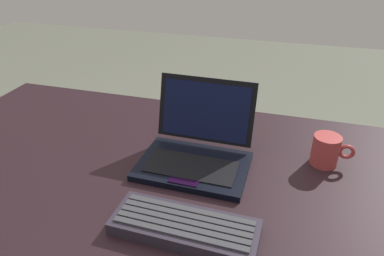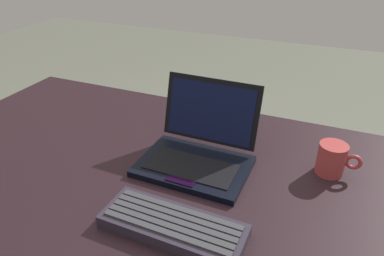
{
  "view_description": "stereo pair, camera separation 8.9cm",
  "coord_description": "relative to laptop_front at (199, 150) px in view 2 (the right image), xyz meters",
  "views": [
    {
      "loc": [
        0.3,
        -0.74,
        1.3
      ],
      "look_at": [
        0.09,
        0.01,
        0.87
      ],
      "focal_mm": 33.52,
      "sensor_mm": 36.0,
      "label": 1
    },
    {
      "loc": [
        0.39,
        -0.71,
        1.3
      ],
      "look_at": [
        0.09,
        0.01,
        0.87
      ],
      "focal_mm": 33.52,
      "sensor_mm": 36.0,
      "label": 2
    }
  ],
  "objects": [
    {
      "name": "desk",
      "position": [
        -0.09,
        -0.05,
        -0.12
      ],
      "size": [
        1.49,
        0.81,
        0.74
      ],
      "color": "black",
      "rests_on": "ground"
    },
    {
      "name": "laptop_front",
      "position": [
        0.0,
        0.0,
        0.0
      ],
      "size": [
        0.29,
        0.26,
        0.21
      ],
      "color": "black",
      "rests_on": "desk"
    },
    {
      "name": "external_keyboard",
      "position": [
        0.05,
        -0.26,
        -0.02
      ],
      "size": [
        0.31,
        0.12,
        0.03
      ],
      "color": "#2A2330",
      "rests_on": "desk"
    },
    {
      "name": "coffee_mug",
      "position": [
        0.34,
        0.09,
        0.0
      ],
      "size": [
        0.11,
        0.07,
        0.08
      ],
      "color": "#AD3A3A",
      "rests_on": "desk"
    }
  ]
}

